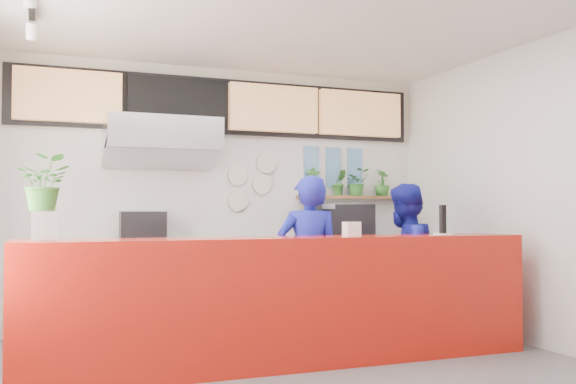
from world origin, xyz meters
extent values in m
plane|color=slate|center=(0.00, 0.00, 0.00)|extent=(5.00, 5.00, 0.00)
plane|color=silver|center=(0.00, 0.00, 3.00)|extent=(5.00, 5.00, 0.00)
plane|color=white|center=(0.00, 2.50, 1.50)|extent=(5.00, 0.00, 5.00)
plane|color=white|center=(2.50, 0.00, 1.50)|extent=(0.00, 5.00, 5.00)
cube|color=#B6180D|center=(0.00, 0.40, 0.55)|extent=(4.50, 0.60, 1.10)
cube|color=beige|center=(0.00, 2.49, 2.60)|extent=(5.00, 0.02, 0.80)
cube|color=#B2B5BA|center=(-0.80, 2.20, 0.45)|extent=(1.80, 0.60, 0.90)
cube|color=black|center=(-0.99, 2.20, 1.11)|extent=(0.50, 0.50, 0.42)
cube|color=#B2B5BA|center=(-0.80, 2.15, 2.15)|extent=(1.20, 0.70, 0.35)
cube|color=#B2B5BA|center=(-0.80, 2.15, 1.95)|extent=(1.20, 0.69, 0.31)
cube|color=#B2B5BA|center=(1.50, 2.20, 0.45)|extent=(1.80, 0.60, 0.90)
cube|color=black|center=(1.35, 2.20, 1.15)|extent=(0.94, 0.81, 0.51)
cube|color=#B9BBC1|center=(1.35, 2.20, 1.38)|extent=(0.68, 0.47, 0.06)
cube|color=brown|center=(1.60, 2.40, 1.50)|extent=(1.40, 0.18, 0.04)
cube|color=tan|center=(-1.75, 2.38, 2.55)|extent=(1.10, 0.10, 0.55)
cube|color=black|center=(-0.59, 2.38, 2.55)|extent=(1.10, 0.10, 0.55)
cube|color=tan|center=(0.57, 2.38, 2.55)|extent=(1.10, 0.10, 0.55)
cube|color=tan|center=(1.73, 2.38, 2.55)|extent=(1.10, 0.10, 0.55)
cube|color=black|center=(0.00, 2.46, 2.55)|extent=(4.80, 0.04, 0.65)
cylinder|color=silver|center=(0.15, 2.47, 1.75)|extent=(0.24, 0.03, 0.24)
cylinder|color=silver|center=(0.45, 2.47, 1.65)|extent=(0.24, 0.03, 0.24)
cylinder|color=silver|center=(0.15, 2.47, 1.45)|extent=(0.24, 0.03, 0.24)
cylinder|color=silver|center=(0.50, 2.47, 1.90)|extent=(0.24, 0.03, 0.24)
cube|color=#598CBF|center=(1.10, 2.48, 2.00)|extent=(0.20, 0.02, 0.25)
cube|color=#598CBF|center=(1.40, 2.48, 2.00)|extent=(0.20, 0.02, 0.25)
cube|color=#598CBF|center=(1.70, 2.48, 2.00)|extent=(0.20, 0.02, 0.25)
cube|color=#598CBF|center=(1.10, 2.48, 1.75)|extent=(0.20, 0.02, 0.25)
cube|color=#598CBF|center=(1.40, 2.48, 1.75)|extent=(0.20, 0.02, 0.25)
cube|color=#598CBF|center=(1.70, 2.48, 1.75)|extent=(0.20, 0.02, 0.25)
imported|color=#151A91|center=(0.38, 0.86, 0.83)|extent=(0.69, 0.55, 1.66)
imported|color=#151A91|center=(1.44, 0.89, 0.80)|extent=(0.98, 0.92, 1.61)
imported|color=#2C6925|center=(1.09, 2.40, 1.69)|extent=(0.21, 0.18, 0.34)
imported|color=#2C6925|center=(1.45, 2.40, 1.68)|extent=(0.19, 0.16, 0.33)
imported|color=#2C6925|center=(1.69, 2.40, 1.69)|extent=(0.35, 0.31, 0.34)
imported|color=#2C6925|center=(2.05, 2.40, 1.69)|extent=(0.23, 0.22, 0.34)
cylinder|color=white|center=(-1.99, 0.35, 1.22)|extent=(0.24, 0.24, 0.24)
imported|color=#2C6925|center=(-1.99, 0.35, 1.53)|extent=(0.45, 0.41, 0.43)
cube|color=white|center=(0.60, 0.40, 1.16)|extent=(0.16, 0.11, 0.13)
cylinder|color=white|center=(1.54, 0.36, 1.11)|extent=(0.22, 0.22, 0.01)
cylinder|color=black|center=(1.54, 0.36, 1.25)|extent=(0.07, 0.07, 0.27)
camera|label=1|loc=(-2.03, -4.77, 1.32)|focal=40.00mm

